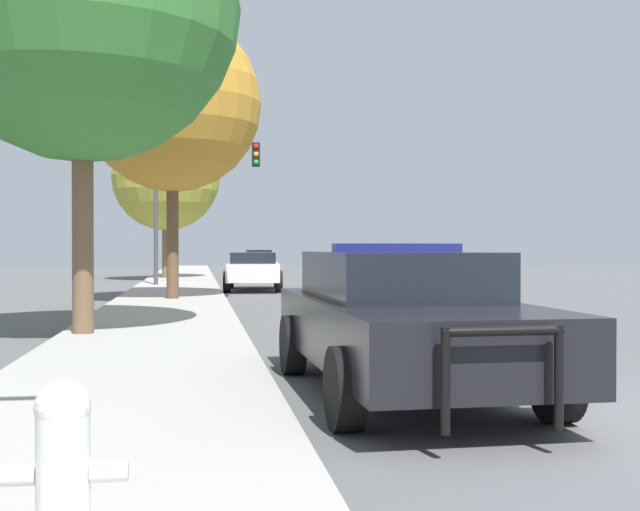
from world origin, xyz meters
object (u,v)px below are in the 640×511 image
police_car (402,318)px  tree_sidewalk_mid (172,104)px  car_background_midblock (253,269)px  tree_sidewalk_near (82,4)px  tree_sidewalk_far (166,177)px  traffic_light (197,181)px  car_background_distant (258,260)px  car_background_oncoming (377,267)px  fire_hydrant (63,465)px

police_car → tree_sidewalk_mid: tree_sidewalk_mid is taller
car_background_midblock → tree_sidewalk_mid: size_ratio=0.61×
tree_sidewalk_near → tree_sidewalk_mid: tree_sidewalk_near is taller
car_background_midblock → tree_sidewalk_far: (-3.35, 9.13, 3.99)m
police_car → tree_sidewalk_near: tree_sidewalk_near is taller
traffic_light → car_background_distant: (3.87, 20.54, -3.29)m
car_background_midblock → tree_sidewalk_far: 10.51m
tree_sidewalk_mid → car_background_oncoming: bearing=47.4°
car_background_oncoming → tree_sidewalk_mid: tree_sidewalk_mid is taller
tree_sidewalk_far → tree_sidewalk_mid: tree_sidewalk_mid is taller
police_car → car_background_midblock: (-0.14, 20.01, -0.05)m
car_background_distant → tree_sidewalk_near: (-5.69, -37.54, 4.71)m
car_background_distant → traffic_light: bearing=-99.2°
car_background_midblock → tree_sidewalk_mid: (-2.61, -6.05, 4.67)m
car_background_distant → tree_sidewalk_near: tree_sidewalk_near is taller
fire_hydrant → car_background_distant: 47.46m
tree_sidewalk_far → tree_sidewalk_near: size_ratio=0.90×
tree_sidewalk_far → tree_sidewalk_near: (-0.44, -23.86, 0.71)m
police_car → tree_sidewalk_near: size_ratio=0.64×
fire_hydrant → car_background_distant: bearing=84.6°
car_background_oncoming → tree_sidewalk_far: (-8.28, 6.98, 3.99)m
fire_hydrant → tree_sidewalk_near: bearing=97.2°
tree_sidewalk_near → tree_sidewalk_mid: bearing=82.3°
tree_sidewalk_mid → fire_hydrant: bearing=-89.8°
tree_sidewalk_near → tree_sidewalk_mid: (1.17, 8.68, -0.03)m
traffic_light → car_background_midblock: bearing=-49.3°
traffic_light → tree_sidewalk_far: (-1.39, 6.87, 0.72)m
fire_hydrant → traffic_light: traffic_light is taller
police_car → tree_sidewalk_near: 8.05m
police_car → traffic_light: size_ratio=0.92×
traffic_light → fire_hydrant: bearing=-91.3°
fire_hydrant → tree_sidewalk_near: size_ratio=0.10×
car_background_oncoming → tree_sidewalk_far: bearing=-38.4°
car_background_midblock → tree_sidewalk_mid: tree_sidewalk_mid is taller
fire_hydrant → traffic_light: 26.94m
car_background_oncoming → tree_sidewalk_mid: bearing=49.1°
traffic_light → car_background_oncoming: bearing=-1.0°
police_car → tree_sidewalk_mid: bearing=-80.2°
car_background_midblock → tree_sidewalk_far: size_ratio=0.67×
police_car → tree_sidewalk_far: bearing=-84.6°
police_car → car_background_distant: bearing=-93.7°
traffic_light → tree_sidewalk_near: tree_sidewalk_near is taller
tree_sidewalk_mid → car_background_distant: bearing=81.1°
fire_hydrant → car_background_oncoming: (7.48, 26.59, 0.17)m
police_car → car_background_oncoming: police_car is taller
fire_hydrant → tree_sidewalk_far: tree_sidewalk_far is taller
tree_sidewalk_far → car_background_oncoming: bearing=-40.1°
fire_hydrant → police_car: bearing=58.7°
traffic_light → tree_sidewalk_near: size_ratio=0.70×
car_background_distant → tree_sidewalk_far: 15.19m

